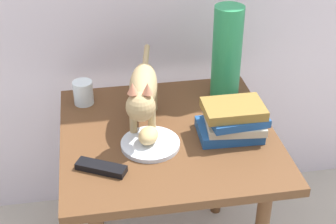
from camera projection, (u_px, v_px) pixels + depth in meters
side_table at (168, 155)px, 1.68m from camera, size 0.69×0.68×0.61m
plate at (150, 144)px, 1.57m from camera, size 0.19×0.19×0.01m
bread_roll at (148, 136)px, 1.55m from camera, size 0.09×0.10×0.05m
cat at (143, 91)px, 1.60m from camera, size 0.14×0.47×0.23m
book_stack at (233, 120)px, 1.59m from camera, size 0.21×0.16×0.12m
green_vase at (227, 53)px, 1.76m from camera, size 0.10×0.10×0.34m
candle_jar at (83, 94)px, 1.77m from camera, size 0.07×0.07×0.08m
tv_remote at (101, 168)px, 1.46m from camera, size 0.15×0.11×0.02m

